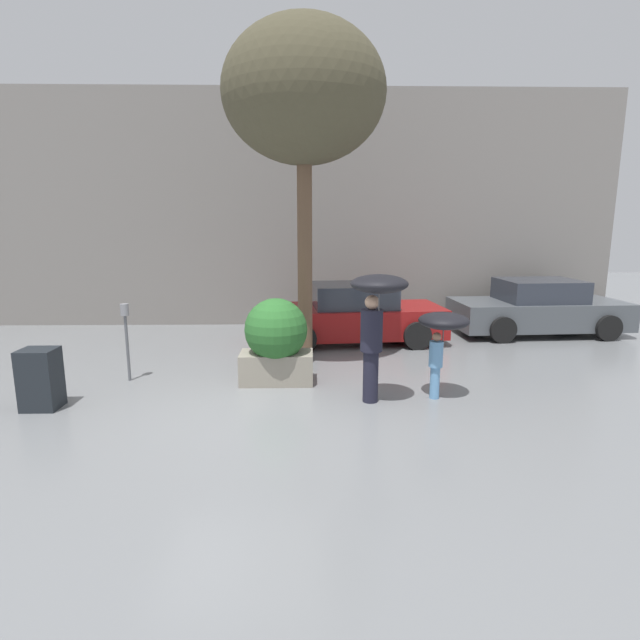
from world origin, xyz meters
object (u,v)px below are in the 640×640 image
planter_box (276,339)px  parked_car_near (353,315)px  person_adult (376,309)px  street_tree (304,95)px  person_child (442,328)px  parked_car_far (538,309)px  newspaper_box (40,379)px  parking_meter (126,326)px

planter_box → parked_car_near: size_ratio=0.35×
planter_box → person_adult: 1.98m
planter_box → street_tree: street_tree is taller
planter_box → person_child: (2.59, -0.83, 0.35)m
parked_car_near → parked_car_far: 4.65m
street_tree → newspaper_box: 6.37m
planter_box → street_tree: size_ratio=0.23×
parked_car_near → parking_meter: bearing=118.8°
person_adult → parked_car_near: bearing=145.4°
person_child → parked_car_near: (-1.02, 3.78, -0.50)m
parked_car_near → person_child: bearing=-170.2°
planter_box → street_tree: bearing=69.2°
planter_box → street_tree: 4.37m
person_child → street_tree: size_ratio=0.22×
parked_car_near → parked_car_far: bearing=-86.2°
parked_car_near → parked_car_far: (4.59, 0.74, 0.00)m
parked_car_near → street_tree: (-1.08, -1.69, 4.31)m
parking_meter → parked_car_far: bearing=22.1°
person_adult → street_tree: bearing=170.5°
street_tree → parking_meter: bearing=-160.0°
parked_car_far → street_tree: 7.52m
parking_meter → person_child: bearing=-10.9°
parked_car_far → person_adult: bearing=132.4°
person_child → parking_meter: (-5.15, 0.99, -0.15)m
person_child → parked_car_far: 5.78m
newspaper_box → parking_meter: bearing=57.9°
street_tree → person_adult: bearing=-65.2°
planter_box → person_child: planter_box is taller
person_adult → person_child: bearing=66.5°
parked_car_far → street_tree: bearing=109.9°
parking_meter → newspaper_box: 1.61m
parked_car_far → person_child: bearing=138.5°
parked_car_near → parking_meter: 5.00m
person_adult → parked_car_far: size_ratio=0.47×
planter_box → person_child: 2.74m
parked_car_far → parking_meter: bearing=108.8°
person_child → person_adult: bearing=-170.9°
parked_car_near → newspaper_box: bearing=124.3°
parked_car_far → newspaper_box: (-9.53, -4.83, -0.16)m
parked_car_near → parking_meter: size_ratio=3.07×
person_child → street_tree: street_tree is taller
person_child → parked_car_far: size_ratio=0.33×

